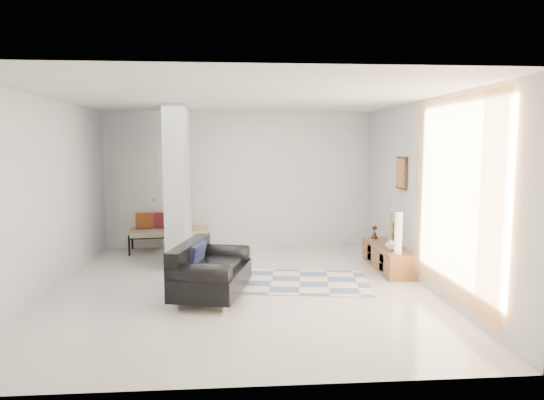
{
  "coord_description": "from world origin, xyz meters",
  "views": [
    {
      "loc": [
        -0.1,
        -7.07,
        2.14
      ],
      "look_at": [
        0.5,
        0.6,
        1.24
      ],
      "focal_mm": 32.0,
      "sensor_mm": 36.0,
      "label": 1
    }
  ],
  "objects": [
    {
      "name": "media_console",
      "position": [
        2.52,
        0.9,
        0.21
      ],
      "size": [
        0.45,
        1.63,
        0.8
      ],
      "color": "brown",
      "rests_on": "floor"
    },
    {
      "name": "cylinder_lamp",
      "position": [
        2.5,
        0.34,
        0.73
      ],
      "size": [
        0.12,
        0.12,
        0.65
      ],
      "primitive_type": "cylinder",
      "color": "beige",
      "rests_on": "media_console"
    },
    {
      "name": "wall_back",
      "position": [
        0.0,
        3.0,
        1.4
      ],
      "size": [
        6.0,
        0.0,
        6.0
      ],
      "primitive_type": "plane",
      "rotation": [
        1.57,
        0.0,
        0.0
      ],
      "color": "silver",
      "rests_on": "ground"
    },
    {
      "name": "wall_front",
      "position": [
        0.0,
        -3.0,
        1.4
      ],
      "size": [
        6.0,
        0.0,
        6.0
      ],
      "primitive_type": "plane",
      "rotation": [
        -1.57,
        0.0,
        0.0
      ],
      "color": "silver",
      "rests_on": "ground"
    },
    {
      "name": "bronze_figurine",
      "position": [
        2.47,
        1.54,
        0.52
      ],
      "size": [
        0.14,
        0.14,
        0.24
      ],
      "primitive_type": null,
      "rotation": [
        0.0,
        0.0,
        -0.14
      ],
      "color": "black",
      "rests_on": "media_console"
    },
    {
      "name": "hallway_door",
      "position": [
        -2.1,
        2.96,
        1.02
      ],
      "size": [
        0.85,
        0.06,
        2.04
      ],
      "primitive_type": "cube",
      "color": "silver",
      "rests_on": "floor"
    },
    {
      "name": "partition_column",
      "position": [
        -1.1,
        1.6,
        1.4
      ],
      "size": [
        0.35,
        1.2,
        2.8
      ],
      "primitive_type": "cube",
      "color": "#ABB0B2",
      "rests_on": "floor"
    },
    {
      "name": "wall_right",
      "position": [
        2.75,
        0.0,
        1.4
      ],
      "size": [
        0.0,
        6.0,
        6.0
      ],
      "primitive_type": "plane",
      "rotation": [
        1.57,
        0.0,
        -1.57
      ],
      "color": "silver",
      "rests_on": "ground"
    },
    {
      "name": "curtain",
      "position": [
        2.67,
        -1.15,
        1.45
      ],
      "size": [
        0.0,
        2.55,
        2.55
      ],
      "primitive_type": "plane",
      "rotation": [
        1.57,
        0.0,
        1.57
      ],
      "color": "#FFAB43",
      "rests_on": "wall_right"
    },
    {
      "name": "vase",
      "position": [
        2.47,
        0.6,
        0.5
      ],
      "size": [
        0.19,
        0.19,
        0.2
      ],
      "primitive_type": "imported",
      "rotation": [
        0.0,
        0.0,
        0.02
      ],
      "color": "white",
      "rests_on": "media_console"
    },
    {
      "name": "area_rug",
      "position": [
        0.9,
        0.2,
        0.01
      ],
      "size": [
        2.3,
        1.71,
        0.01
      ],
      "primitive_type": "cube",
      "rotation": [
        0.0,
        0.0,
        -0.15
      ],
      "color": "beige",
      "rests_on": "floor"
    },
    {
      "name": "floor",
      "position": [
        0.0,
        0.0,
        0.0
      ],
      "size": [
        6.0,
        6.0,
        0.0
      ],
      "primitive_type": "plane",
      "color": "beige",
      "rests_on": "ground"
    },
    {
      "name": "loveseat",
      "position": [
        -0.48,
        -0.39,
        0.36
      ],
      "size": [
        1.16,
        1.61,
        0.76
      ],
      "rotation": [
        0.0,
        0.0,
        -0.23
      ],
      "color": "silver",
      "rests_on": "floor"
    },
    {
      "name": "daybed",
      "position": [
        -1.43,
        2.63,
        0.42
      ],
      "size": [
        1.61,
        0.81,
        0.77
      ],
      "rotation": [
        0.0,
        0.0,
        0.11
      ],
      "color": "black",
      "rests_on": "floor"
    },
    {
      "name": "wall_art",
      "position": [
        2.72,
        0.9,
        1.65
      ],
      "size": [
        0.04,
        0.45,
        0.55
      ],
      "primitive_type": "cube",
      "color": "#311F0D",
      "rests_on": "wall_right"
    },
    {
      "name": "wall_left",
      "position": [
        -2.75,
        0.0,
        1.4
      ],
      "size": [
        0.0,
        6.0,
        6.0
      ],
      "primitive_type": "plane",
      "rotation": [
        1.57,
        0.0,
        1.57
      ],
      "color": "silver",
      "rests_on": "ground"
    },
    {
      "name": "ceiling",
      "position": [
        0.0,
        0.0,
        2.8
      ],
      "size": [
        6.0,
        6.0,
        0.0
      ],
      "primitive_type": "plane",
      "rotation": [
        3.14,
        0.0,
        0.0
      ],
      "color": "white",
      "rests_on": "wall_back"
    }
  ]
}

